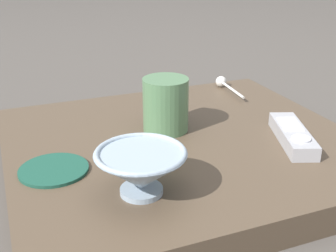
# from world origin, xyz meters

# --- Properties ---
(ground_plane) EXTENTS (6.00, 6.00, 0.00)m
(ground_plane) POSITION_xyz_m (0.00, 0.00, 0.00)
(ground_plane) COLOR #47423D
(table) EXTENTS (0.61, 0.55, 0.05)m
(table) POSITION_xyz_m (0.00, 0.00, 0.02)
(table) COLOR #4C3D2D
(table) RESTS_ON ground
(cereal_bowl) EXTENTS (0.13, 0.13, 0.07)m
(cereal_bowl) POSITION_xyz_m (0.13, 0.15, 0.09)
(cereal_bowl) COLOR #8C9EAD
(cereal_bowl) RESTS_ON table
(coffee_mug) EXTENTS (0.10, 0.10, 0.10)m
(coffee_mug) POSITION_xyz_m (0.01, -0.05, 0.10)
(coffee_mug) COLOR #4C724C
(coffee_mug) RESTS_ON table
(teaspoon) EXTENTS (0.03, 0.14, 0.03)m
(teaspoon) POSITION_xyz_m (-0.20, -0.23, 0.06)
(teaspoon) COLOR silver
(teaspoon) RESTS_ON table
(tv_remote_near) EXTENTS (0.10, 0.16, 0.03)m
(tv_remote_near) POSITION_xyz_m (-0.17, 0.08, 0.06)
(tv_remote_near) COLOR #9E9EA3
(tv_remote_near) RESTS_ON table
(drink_coaster) EXTENTS (0.11, 0.11, 0.01)m
(drink_coaster) POSITION_xyz_m (0.23, 0.04, 0.05)
(drink_coaster) COLOR #194738
(drink_coaster) RESTS_ON table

